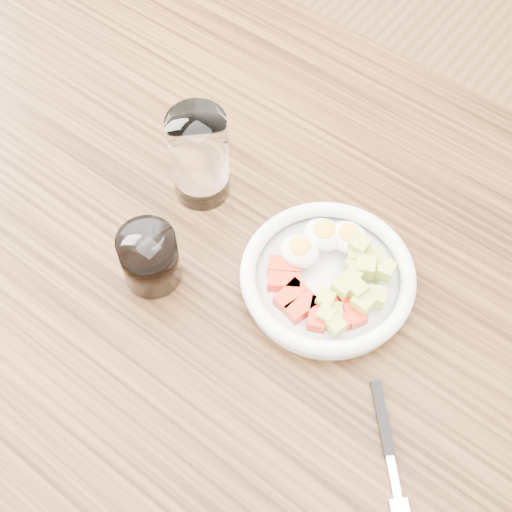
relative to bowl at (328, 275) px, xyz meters
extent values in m
plane|color=brown|center=(-0.07, -0.05, -0.79)|extent=(4.00, 4.00, 0.00)
cube|color=brown|center=(-0.72, 0.30, -0.42)|extent=(0.07, 0.07, 0.73)
cube|color=#593518|center=(-0.07, -0.05, -0.04)|extent=(1.50, 0.90, 0.04)
cylinder|color=white|center=(0.00, 0.00, -0.01)|extent=(0.21, 0.21, 0.01)
torus|color=white|center=(0.00, 0.00, 0.00)|extent=(0.22, 0.22, 0.02)
cube|color=red|center=(-0.05, -0.02, 0.00)|extent=(0.05, 0.04, 0.02)
cube|color=red|center=(-0.04, -0.04, 0.00)|extent=(0.05, 0.04, 0.02)
cube|color=red|center=(-0.02, -0.05, 0.00)|extent=(0.03, 0.04, 0.02)
cube|color=red|center=(0.00, -0.06, 0.00)|extent=(0.03, 0.04, 0.02)
cube|color=red|center=(0.02, -0.05, 0.00)|extent=(0.04, 0.05, 0.02)
cube|color=red|center=(0.04, -0.04, 0.00)|extent=(0.05, 0.04, 0.02)
cube|color=red|center=(0.05, -0.02, 0.00)|extent=(0.05, 0.04, 0.02)
ellipsoid|color=white|center=(-0.03, 0.04, 0.01)|extent=(0.05, 0.04, 0.03)
ellipsoid|color=yellow|center=(-0.03, 0.04, 0.02)|extent=(0.03, 0.03, 0.01)
ellipsoid|color=white|center=(-0.01, 0.05, 0.01)|extent=(0.05, 0.04, 0.03)
ellipsoid|color=yellow|center=(-0.01, 0.05, 0.02)|extent=(0.03, 0.03, 0.01)
ellipsoid|color=white|center=(-0.04, 0.00, 0.01)|extent=(0.05, 0.04, 0.03)
ellipsoid|color=yellow|center=(-0.04, 0.00, 0.02)|extent=(0.03, 0.03, 0.01)
cube|color=#BEC44B|center=(0.03, -0.05, 0.01)|extent=(0.02, 0.02, 0.02)
cube|color=#BEC44B|center=(0.03, 0.05, 0.00)|extent=(0.03, 0.03, 0.02)
cube|color=#BEC44B|center=(0.03, -0.04, 0.00)|extent=(0.03, 0.03, 0.02)
cube|color=#BEC44B|center=(0.03, -0.01, 0.02)|extent=(0.02, 0.02, 0.02)
cube|color=#BEC44B|center=(0.02, -0.04, 0.01)|extent=(0.02, 0.02, 0.02)
cube|color=#BEC44B|center=(0.02, 0.03, 0.01)|extent=(0.02, 0.02, 0.02)
cube|color=#BEC44B|center=(0.01, 0.05, 0.02)|extent=(0.02, 0.02, 0.02)
cube|color=#BEC44B|center=(0.03, 0.03, 0.02)|extent=(0.03, 0.03, 0.02)
cube|color=#BEC44B|center=(0.06, 0.04, 0.02)|extent=(0.02, 0.02, 0.02)
cube|color=#BEC44B|center=(0.04, -0.01, 0.02)|extent=(0.02, 0.02, 0.02)
cube|color=#BEC44B|center=(0.05, 0.04, 0.01)|extent=(0.02, 0.02, 0.02)
cube|color=#BEC44B|center=(0.06, 0.03, 0.02)|extent=(0.02, 0.02, 0.02)
cube|color=#BEC44B|center=(0.06, 0.00, 0.01)|extent=(0.03, 0.03, 0.02)
cube|color=#BEC44B|center=(0.05, -0.06, 0.01)|extent=(0.02, 0.02, 0.02)
cube|color=#BEC44B|center=(0.01, 0.04, 0.01)|extent=(0.02, 0.02, 0.02)
cube|color=#BEC44B|center=(0.03, 0.01, 0.01)|extent=(0.02, 0.02, 0.02)
cube|color=#BEC44B|center=(0.06, -0.01, 0.01)|extent=(0.02, 0.02, 0.02)
cube|color=black|center=(0.15, -0.11, -0.02)|extent=(0.07, 0.07, 0.01)
cube|color=silver|center=(0.19, -0.16, -0.02)|extent=(0.04, 0.04, 0.00)
cube|color=silver|center=(0.21, -0.18, -0.02)|extent=(0.03, 0.03, 0.00)
cylinder|color=white|center=(-0.22, 0.02, 0.05)|extent=(0.08, 0.08, 0.13)
cylinder|color=white|center=(-0.18, -0.12, 0.02)|extent=(0.07, 0.07, 0.08)
cylinder|color=black|center=(-0.18, -0.12, 0.02)|extent=(0.06, 0.06, 0.07)
camera|label=1|loc=(0.19, -0.40, 0.76)|focal=50.00mm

